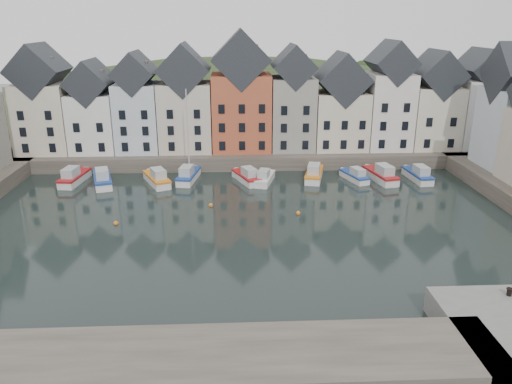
{
  "coord_description": "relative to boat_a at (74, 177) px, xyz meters",
  "views": [
    {
      "loc": [
        -1.29,
        -47.23,
        20.92
      ],
      "look_at": [
        1.25,
        6.0,
        2.41
      ],
      "focal_mm": 35.0,
      "sensor_mm": 36.0,
      "label": 1
    }
  ],
  "objects": [
    {
      "name": "mooring_bollard",
      "position": [
        41.27,
        -34.35,
        1.54
      ],
      "size": [
        0.48,
        0.48,
        0.56
      ],
      "color": "black",
      "rests_on": "near_quay"
    },
    {
      "name": "boat_c",
      "position": [
        11.27,
        -1.09,
        -0.01
      ],
      "size": [
        4.6,
        6.92,
        2.56
      ],
      "rotation": [
        0.0,
        0.0,
        0.42
      ],
      "color": "silver",
      "rests_on": "ground"
    },
    {
      "name": "boat_a",
      "position": [
        0.0,
        0.0,
        0.0
      ],
      "size": [
        2.94,
        6.93,
        2.58
      ],
      "rotation": [
        0.0,
        0.0,
        -0.13
      ],
      "color": "silver",
      "rests_on": "ground"
    },
    {
      "name": "boat_i",
      "position": [
        41.63,
        -0.97,
        0.03
      ],
      "size": [
        3.52,
        7.25,
        2.67
      ],
      "rotation": [
        0.0,
        0.0,
        0.2
      ],
      "color": "silver",
      "rests_on": "ground"
    },
    {
      "name": "boat_j",
      "position": [
        46.75,
        -0.98,
        -0.04
      ],
      "size": [
        2.53,
        6.54,
        2.45
      ],
      "rotation": [
        0.0,
        0.0,
        0.09
      ],
      "color": "silver",
      "rests_on": "ground"
    },
    {
      "name": "boat_b",
      "position": [
        4.04,
        -1.06,
        0.02
      ],
      "size": [
        4.05,
        7.24,
        2.65
      ],
      "rotation": [
        0.0,
        0.0,
        0.29
      ],
      "color": "silver",
      "rests_on": "ground"
    },
    {
      "name": "boat_f",
      "position": [
        25.68,
        -1.2,
        -0.11
      ],
      "size": [
        3.24,
        6.02,
        2.21
      ],
      "rotation": [
        0.0,
        0.0,
        -0.27
      ],
      "color": "silver",
      "rests_on": "ground"
    },
    {
      "name": "mooring_buoys",
      "position": [
        18.73,
        -12.52,
        -0.62
      ],
      "size": [
        20.5,
        5.5,
        0.5
      ],
      "color": "orange",
      "rests_on": "ground"
    },
    {
      "name": "boat_d",
      "position": [
        15.3,
        0.13,
        0.05
      ],
      "size": [
        3.08,
        6.81,
        12.56
      ],
      "rotation": [
        0.0,
        0.0,
        -0.16
      ],
      "color": "silver",
      "rests_on": "ground"
    },
    {
      "name": "boat_e",
      "position": [
        23.29,
        -0.65,
        -0.06
      ],
      "size": [
        4.1,
        6.49,
        2.39
      ],
      "rotation": [
        0.0,
        0.0,
        0.38
      ],
      "color": "silver",
      "rests_on": "ground"
    },
    {
      "name": "far_quay",
      "position": [
        22.73,
        12.15,
        0.23
      ],
      "size": [
        90.0,
        16.0,
        2.0
      ],
      "primitive_type": "cube",
      "color": "#443D34",
      "rests_on": "ground"
    },
    {
      "name": "hillside",
      "position": [
        22.75,
        38.15,
        -18.73
      ],
      "size": [
        153.6,
        70.4,
        64.0
      ],
      "color": "#233219",
      "rests_on": "ground"
    },
    {
      "name": "boat_g",
      "position": [
        32.56,
        0.09,
        0.0
      ],
      "size": [
        3.62,
        7.02,
        2.58
      ],
      "rotation": [
        0.0,
        0.0,
        -0.24
      ],
      "color": "silver",
      "rests_on": "ground"
    },
    {
      "name": "near_wall",
      "position": [
        12.73,
        -39.85,
        0.23
      ],
      "size": [
        50.0,
        6.0,
        2.0
      ],
      "primitive_type": "cube",
      "color": "#443D34",
      "rests_on": "ground"
    },
    {
      "name": "boat_h",
      "position": [
        38.06,
        -0.69,
        -0.14
      ],
      "size": [
        3.34,
        5.78,
        2.12
      ],
      "rotation": [
        0.0,
        0.0,
        0.32
      ],
      "color": "silver",
      "rests_on": "ground"
    },
    {
      "name": "ground",
      "position": [
        22.73,
        -17.85,
        -0.77
      ],
      "size": [
        260.0,
        260.0,
        0.0
      ],
      "primitive_type": "plane",
      "color": "black",
      "rests_on": "ground"
    },
    {
      "name": "far_terrace",
      "position": [
        25.95,
        10.15,
        8.11
      ],
      "size": [
        72.37,
        8.16,
        17.78
      ],
      "color": "beige",
      "rests_on": "far_quay"
    }
  ]
}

